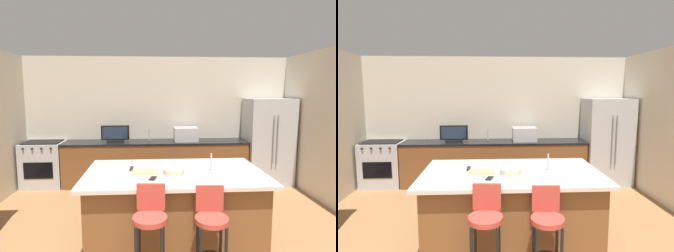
% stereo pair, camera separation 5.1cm
% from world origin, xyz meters
% --- Properties ---
extents(wall_back, '(6.06, 0.12, 2.63)m').
position_xyz_m(wall_back, '(0.00, 4.46, 1.32)').
color(wall_back, beige).
rests_on(wall_back, ground_plane).
extents(counter_back, '(3.73, 0.62, 0.89)m').
position_xyz_m(counter_back, '(-0.06, 4.08, 0.45)').
color(counter_back, brown).
rests_on(counter_back, ground_plane).
extents(kitchen_island, '(2.22, 1.28, 0.92)m').
position_xyz_m(kitchen_island, '(0.13, 1.83, 0.47)').
color(kitchen_island, black).
rests_on(kitchen_island, ground_plane).
extents(refrigerator, '(0.91, 0.75, 1.76)m').
position_xyz_m(refrigerator, '(2.26, 4.03, 0.88)').
color(refrigerator, '#B7BABF').
rests_on(refrigerator, ground_plane).
extents(range_oven, '(0.78, 0.63, 0.91)m').
position_xyz_m(range_oven, '(-2.33, 4.08, 0.45)').
color(range_oven, '#B7BABF').
rests_on(range_oven, ground_plane).
extents(microwave, '(0.48, 0.36, 0.28)m').
position_xyz_m(microwave, '(0.55, 4.08, 1.03)').
color(microwave, '#B7BABF').
rests_on(microwave, counter_back).
extents(tv_monitor, '(0.56, 0.16, 0.34)m').
position_xyz_m(tv_monitor, '(-0.88, 4.03, 1.05)').
color(tv_monitor, black).
rests_on(tv_monitor, counter_back).
extents(sink_faucet_back, '(0.02, 0.02, 0.24)m').
position_xyz_m(sink_faucet_back, '(-0.20, 4.18, 1.01)').
color(sink_faucet_back, '#B2B2B7').
rests_on(sink_faucet_back, counter_back).
extents(sink_faucet_island, '(0.02, 0.02, 0.22)m').
position_xyz_m(sink_faucet_island, '(0.59, 1.83, 1.03)').
color(sink_faucet_island, '#B2B2B7').
rests_on(sink_faucet_island, kitchen_island).
extents(bar_stool_left, '(0.34, 0.35, 0.99)m').
position_xyz_m(bar_stool_left, '(-0.18, 1.06, 0.59)').
color(bar_stool_left, '#B23D33').
rests_on(bar_stool_left, ground_plane).
extents(bar_stool_right, '(0.34, 0.34, 0.95)m').
position_xyz_m(bar_stool_right, '(0.43, 1.08, 0.56)').
color(bar_stool_right, '#B23D33').
rests_on(bar_stool_right, ground_plane).
extents(fruit_bowl, '(0.25, 0.25, 0.07)m').
position_xyz_m(fruit_bowl, '(0.11, 1.71, 0.95)').
color(fruit_bowl, beige).
rests_on(fruit_bowl, kitchen_island).
extents(cell_phone, '(0.11, 0.16, 0.01)m').
position_xyz_m(cell_phone, '(-0.15, 1.56, 0.92)').
color(cell_phone, black).
rests_on(cell_phone, kitchen_island).
extents(tv_remote, '(0.05, 0.17, 0.02)m').
position_xyz_m(tv_remote, '(-0.42, 1.95, 0.93)').
color(tv_remote, black).
rests_on(tv_remote, kitchen_island).
extents(cutting_board, '(0.34, 0.23, 0.02)m').
position_xyz_m(cutting_board, '(-0.24, 1.81, 0.92)').
color(cutting_board, tan).
rests_on(cutting_board, kitchen_island).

